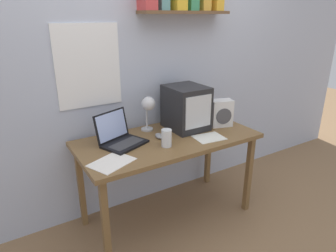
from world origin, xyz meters
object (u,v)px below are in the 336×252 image
Objects in this scene: loose_paper_near_monitor at (209,138)px; corner_desk at (168,146)px; crt_monitor at (186,108)px; computer_mouse at (159,136)px; open_notebook at (112,162)px; desk_lamp at (148,107)px; space_heater at (221,113)px; juice_glass at (166,139)px; laptop at (119,136)px.

corner_desk is at bearing 147.67° from loose_paper_near_monitor.
crt_monitor reaches higher than corner_desk.
open_notebook is (-0.49, -0.21, -0.01)m from computer_mouse.
desk_lamp reaches higher than open_notebook.
juice_glass is at bearing -151.28° from space_heater.
space_heater is at bearing 8.51° from open_notebook.
laptop is 1.55× the size of loose_paper_near_monitor.
desk_lamp is at bearing 112.74° from corner_desk.
open_notebook is at bearing -162.56° from corner_desk.
computer_mouse is 0.34× the size of open_notebook.
open_notebook is (-1.09, -0.16, -0.12)m from space_heater.
laptop reaches higher than computer_mouse.
open_notebook is (-0.17, -0.27, -0.06)m from laptop.
corner_desk is 0.11m from computer_mouse.
laptop is 1.15× the size of open_notebook.
space_heater is 0.69× the size of open_notebook.
corner_desk is 0.58m from open_notebook.
juice_glass is at bearing -125.38° from corner_desk.
crt_monitor is 0.34m from loose_paper_near_monitor.
computer_mouse is (-0.06, 0.04, 0.09)m from corner_desk.
open_notebook is at bearing -175.60° from juice_glass.
desk_lamp is at bearing -179.80° from space_heater.
loose_paper_near_monitor is (0.38, -0.04, -0.06)m from juice_glass.
laptop is at bearing 157.15° from loose_paper_near_monitor.
computer_mouse is at bearing 78.22° from juice_glass.
corner_desk is 0.36m from desk_lamp.
corner_desk is 4.26× the size of open_notebook.
space_heater is (0.30, -0.12, -0.07)m from crt_monitor.
laptop reaches higher than corner_desk.
loose_paper_near_monitor is (-0.27, -0.17, -0.12)m from space_heater.
loose_paper_near_monitor is at bearing -32.33° from corner_desk.
crt_monitor is 1.57× the size of space_heater.
juice_glass is at bearing -144.32° from crt_monitor.
computer_mouse is (-0.61, 0.04, -0.10)m from space_heater.
open_notebook is at bearing 179.67° from loose_paper_near_monitor.
juice_glass is (-0.02, -0.32, -0.17)m from desk_lamp.
open_notebook is (-0.55, -0.17, 0.07)m from corner_desk.
open_notebook is (-0.47, -0.36, -0.22)m from desk_lamp.
computer_mouse is 0.40m from loose_paper_near_monitor.
loose_paper_near_monitor is at bearing -32.45° from desk_lamp.
open_notebook is at bearing -130.12° from desk_lamp.
desk_lamp is at bearing -6.19° from laptop.
crt_monitor reaches higher than laptop.
computer_mouse reaches higher than corner_desk.
crt_monitor is 0.44m from juice_glass.
space_heater is 0.62m from computer_mouse.
loose_paper_near_monitor is at bearing -0.33° from open_notebook.
juice_glass is 0.18m from computer_mouse.
corner_desk is at bearing -29.70° from computer_mouse.
laptop is 0.93m from space_heater.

